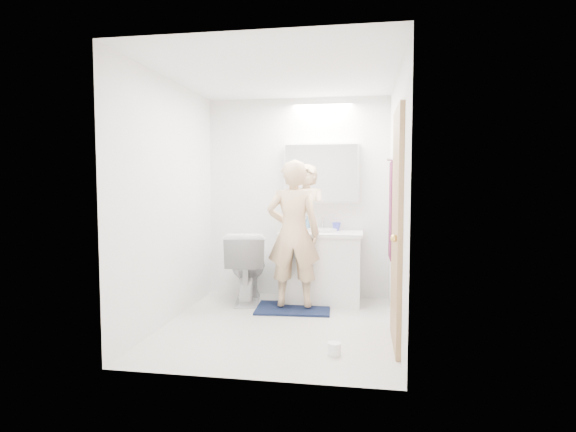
% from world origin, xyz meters
% --- Properties ---
extents(floor, '(2.50, 2.50, 0.00)m').
position_xyz_m(floor, '(0.00, 0.00, 0.00)').
color(floor, silver).
rests_on(floor, ground).
extents(ceiling, '(2.50, 2.50, 0.00)m').
position_xyz_m(ceiling, '(0.00, 0.00, 2.40)').
color(ceiling, white).
rests_on(ceiling, floor).
extents(wall_back, '(2.50, 0.00, 2.50)m').
position_xyz_m(wall_back, '(0.00, 1.25, 1.20)').
color(wall_back, white).
rests_on(wall_back, floor).
extents(wall_front, '(2.50, 0.00, 2.50)m').
position_xyz_m(wall_front, '(0.00, -1.25, 1.20)').
color(wall_front, white).
rests_on(wall_front, floor).
extents(wall_left, '(0.00, 2.50, 2.50)m').
position_xyz_m(wall_left, '(-1.10, 0.00, 1.20)').
color(wall_left, white).
rests_on(wall_left, floor).
extents(wall_right, '(0.00, 2.50, 2.50)m').
position_xyz_m(wall_right, '(1.10, 0.00, 1.20)').
color(wall_right, white).
rests_on(wall_right, floor).
extents(vanity_cabinet, '(0.90, 0.55, 0.78)m').
position_xyz_m(vanity_cabinet, '(0.32, 0.96, 0.39)').
color(vanity_cabinet, white).
rests_on(vanity_cabinet, floor).
extents(countertop, '(0.95, 0.58, 0.04)m').
position_xyz_m(countertop, '(0.32, 0.96, 0.80)').
color(countertop, white).
rests_on(countertop, vanity_cabinet).
extents(sink_basin, '(0.36, 0.36, 0.03)m').
position_xyz_m(sink_basin, '(0.32, 0.99, 0.84)').
color(sink_basin, white).
rests_on(sink_basin, countertop).
extents(faucet, '(0.02, 0.02, 0.16)m').
position_xyz_m(faucet, '(0.32, 1.19, 0.90)').
color(faucet, white).
rests_on(faucet, countertop).
extents(medicine_cabinet, '(0.88, 0.14, 0.70)m').
position_xyz_m(medicine_cabinet, '(0.30, 1.18, 1.50)').
color(medicine_cabinet, white).
rests_on(medicine_cabinet, wall_back).
extents(mirror_panel, '(0.84, 0.01, 0.66)m').
position_xyz_m(mirror_panel, '(0.30, 1.10, 1.50)').
color(mirror_panel, silver).
rests_on(mirror_panel, medicine_cabinet).
extents(toilet, '(0.60, 0.88, 0.82)m').
position_xyz_m(toilet, '(-0.54, 0.85, 0.41)').
color(toilet, silver).
rests_on(toilet, floor).
extents(bath_rug, '(0.83, 0.60, 0.02)m').
position_xyz_m(bath_rug, '(0.05, 0.59, 0.01)').
color(bath_rug, '#121A38').
rests_on(bath_rug, floor).
extents(person, '(0.60, 0.41, 1.58)m').
position_xyz_m(person, '(0.05, 0.59, 0.84)').
color(person, '#DAB282').
rests_on(person, bath_rug).
extents(door, '(0.04, 0.80, 2.00)m').
position_xyz_m(door, '(1.08, -0.35, 1.00)').
color(door, '#A48352').
rests_on(door, wall_right).
extents(door_knob, '(0.06, 0.06, 0.06)m').
position_xyz_m(door_knob, '(1.04, -0.65, 0.95)').
color(door_knob, gold).
rests_on(door_knob, door).
extents(towel, '(0.02, 0.42, 1.00)m').
position_xyz_m(towel, '(1.08, 0.55, 1.10)').
color(towel, '#101433').
rests_on(towel, wall_right).
extents(towel_hook, '(0.07, 0.02, 0.02)m').
position_xyz_m(towel_hook, '(1.07, 0.55, 1.62)').
color(towel_hook, silver).
rests_on(towel_hook, wall_right).
extents(soap_bottle_a, '(0.11, 0.11, 0.21)m').
position_xyz_m(soap_bottle_a, '(-0.04, 1.11, 0.93)').
color(soap_bottle_a, beige).
rests_on(soap_bottle_a, countertop).
extents(soap_bottle_b, '(0.11, 0.11, 0.17)m').
position_xyz_m(soap_bottle_b, '(0.14, 1.15, 0.91)').
color(soap_bottle_b, teal).
rests_on(soap_bottle_b, countertop).
extents(toothbrush_cup, '(0.12, 0.12, 0.10)m').
position_xyz_m(toothbrush_cup, '(0.48, 1.12, 0.87)').
color(toothbrush_cup, '#3E45BC').
rests_on(toothbrush_cup, countertop).
extents(toilet_paper_roll, '(0.11, 0.11, 0.10)m').
position_xyz_m(toilet_paper_roll, '(0.58, -0.68, 0.05)').
color(toilet_paper_roll, white).
rests_on(toilet_paper_roll, floor).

